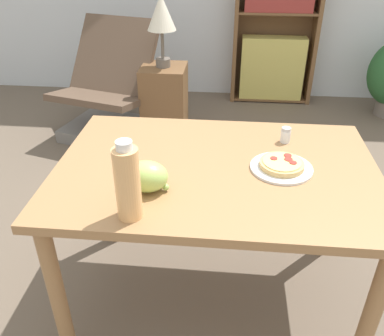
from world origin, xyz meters
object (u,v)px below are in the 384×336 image
Objects in this scene: salt_shaker at (286,135)px; side_table at (165,103)px; bookshelf at (277,20)px; drink_bottle at (128,183)px; table_lamp at (161,16)px; pizza_on_plate at (282,166)px; grape_bunch at (146,177)px; lounge_chair_near at (108,100)px.

salt_shaker reaches higher than side_table.
salt_shaker is at bearing -93.63° from bookshelf.
side_table is at bearing 96.19° from drink_bottle.
drink_bottle is 2.00m from table_lamp.
side_table is (-0.72, 1.65, -0.44)m from pizza_on_plate.
pizza_on_plate is 0.52m from grape_bunch.
lounge_chair_near is at bearing 125.41° from pizza_on_plate.
drink_bottle is at bearing -83.81° from side_table.
table_lamp reaches higher than grape_bunch.
pizza_on_plate is at bearing -66.43° from side_table.
bookshelf reaches higher than table_lamp.
side_table is at bearing 117.94° from salt_shaker.
salt_shaker is at bearing -62.06° from table_lamp.
lounge_chair_near reaches higher than salt_shaker.
salt_shaker is (0.54, 0.56, -0.09)m from drink_bottle.
grape_bunch is at bearing 81.19° from drink_bottle.
salt_shaker is 0.13× the size of table_lamp.
drink_bottle is at bearing -83.81° from table_lamp.
table_lamp is (-0.72, 1.65, 0.22)m from pizza_on_plate.
lounge_chair_near is at bearing 130.26° from salt_shaker.
bookshelf reaches higher than pizza_on_plate.
grape_bunch reaches higher than pizza_on_plate.
pizza_on_plate is at bearing 21.14° from grape_bunch.
grape_bunch is at bearing -141.39° from salt_shaker.
grape_bunch is at bearing -82.60° from side_table.
table_lamp is at bearing -134.58° from bookshelf.
side_table is 1.14× the size of table_lamp.
table_lamp is at bearing 113.57° from pizza_on_plate.
drink_bottle is at bearing -133.83° from salt_shaker.
lounge_chair_near is 0.47m from side_table.
salt_shaker is at bearing -62.06° from side_table.
pizza_on_plate is 2.10m from lounge_chair_near.
bookshelf is (0.66, 2.75, -0.02)m from grape_bunch.
drink_bottle is at bearing -55.61° from lounge_chair_near.
bookshelf reaches higher than side_table.
grape_bunch is 0.66m from salt_shaker.
drink_bottle reaches higher than pizza_on_plate.
table_lamp is at bearing 0.00° from side_table.
pizza_on_plate is 3.56× the size of salt_shaker.
drink_bottle reaches higher than salt_shaker.
side_table is (-0.22, 1.99, -0.56)m from drink_bottle.
bookshelf is at bearing 85.91° from pizza_on_plate.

